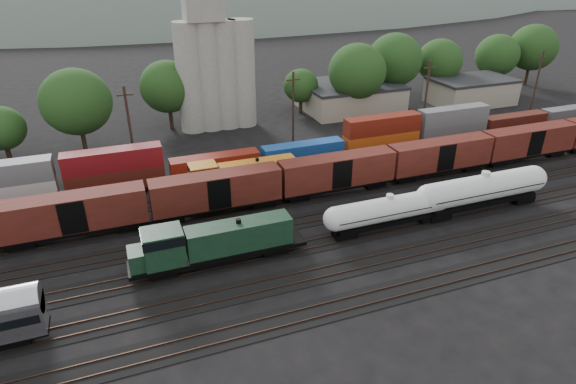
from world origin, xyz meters
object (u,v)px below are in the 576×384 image
object	(u,v)px
green_locomotive	(209,243)
orange_locomotive	(236,175)
tank_car_a	(388,210)
grain_silo	(214,63)

from	to	relation	value
green_locomotive	orange_locomotive	world-z (taller)	green_locomotive
orange_locomotive	tank_car_a	bearing A→B (deg)	-48.63
tank_car_a	grain_silo	xyz separation A→B (m)	(-9.55, 41.00, 8.82)
green_locomotive	tank_car_a	bearing A→B (deg)	0.00
tank_car_a	grain_silo	size ratio (longest dim) A/B	0.54
orange_locomotive	green_locomotive	bearing A→B (deg)	-114.14
grain_silo	orange_locomotive	bearing A→B (deg)	-98.01
green_locomotive	grain_silo	bearing A→B (deg)	75.80
tank_car_a	orange_locomotive	world-z (taller)	orange_locomotive
green_locomotive	orange_locomotive	size ratio (longest dim) A/B	1.04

